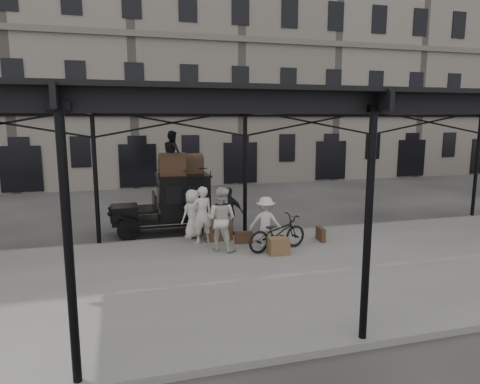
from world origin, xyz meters
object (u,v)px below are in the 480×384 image
object	(u,v)px
taxi	(174,201)
bicycle	(277,233)
porter_left	(202,215)
porter_official	(229,212)
steamer_trunk_roof_near	(172,166)
steamer_trunk_platform	(218,230)

from	to	relation	value
taxi	bicycle	distance (m)	4.44
taxi	porter_left	size ratio (longest dim) A/B	1.94
porter_official	porter_left	bearing A→B (deg)	65.01
porter_official	steamer_trunk_roof_near	size ratio (longest dim) A/B	1.81
taxi	steamer_trunk_platform	xyz separation A→B (m)	(1.21, -1.84, -0.73)
porter_left	steamer_trunk_roof_near	distance (m)	2.44
porter_official	bicycle	size ratio (longest dim) A/B	0.81
steamer_trunk_platform	taxi	bearing A→B (deg)	117.91
porter_left	steamer_trunk_roof_near	world-z (taller)	steamer_trunk_roof_near
bicycle	steamer_trunk_platform	bearing A→B (deg)	28.63
porter_official	steamer_trunk_roof_near	bearing A→B (deg)	0.10
steamer_trunk_roof_near	steamer_trunk_platform	distance (m)	2.90
taxi	steamer_trunk_roof_near	xyz separation A→B (m)	(-0.08, -0.25, 1.32)
porter_left	steamer_trunk_platform	xyz separation A→B (m)	(0.58, 0.25, -0.62)
taxi	steamer_trunk_roof_near	bearing A→B (deg)	-108.07
taxi	bicycle	bearing A→B (deg)	-51.74
porter_left	bicycle	world-z (taller)	porter_left
porter_left	bicycle	xyz separation A→B (m)	(2.10, -1.37, -0.40)
bicycle	steamer_trunk_platform	size ratio (longest dim) A/B	2.33
porter_official	steamer_trunk_platform	xyz separation A→B (m)	(-0.52, -0.46, -0.52)
steamer_trunk_roof_near	porter_left	bearing A→B (deg)	-67.52
taxi	bicycle	world-z (taller)	taxi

